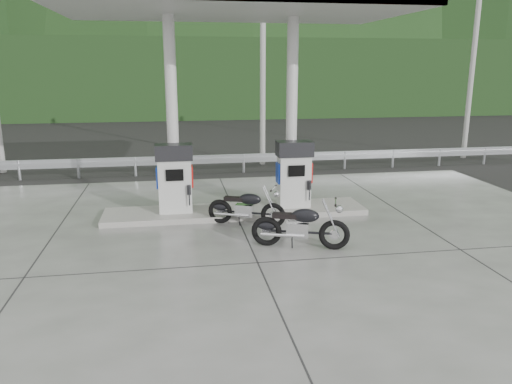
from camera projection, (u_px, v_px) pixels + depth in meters
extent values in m
plane|color=black|center=(250.00, 247.00, 11.13)|extent=(160.00, 160.00, 0.00)
cube|color=#62625E|center=(250.00, 246.00, 11.13)|extent=(18.00, 14.00, 0.02)
cube|color=gray|center=(236.00, 211.00, 13.50)|extent=(7.00, 1.40, 0.15)
cylinder|color=silver|center=(172.00, 115.00, 13.00)|extent=(0.30, 0.30, 5.00)
cylinder|color=silver|center=(292.00, 114.00, 13.51)|extent=(0.30, 0.30, 5.00)
cube|color=silver|center=(234.00, 5.00, 12.21)|extent=(8.50, 5.00, 0.40)
cube|color=black|center=(210.00, 157.00, 22.13)|extent=(60.00, 7.00, 0.01)
cylinder|color=#9B9A95|center=(263.00, 64.00, 19.56)|extent=(0.22, 0.22, 8.00)
cylinder|color=#9B9A95|center=(473.00, 64.00, 21.01)|extent=(0.22, 0.22, 8.00)
cube|color=black|center=(191.00, 78.00, 39.09)|extent=(80.00, 6.00, 6.00)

